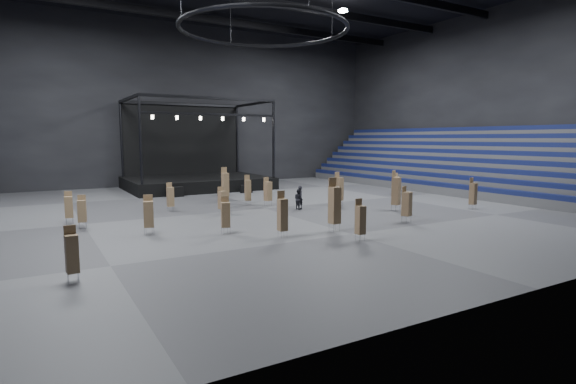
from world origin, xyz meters
TOP-DOWN VIEW (x-y plane):
  - floor at (0.00, 0.00)m, footprint 50.00×50.00m
  - wall_back at (0.00, 21.00)m, footprint 50.00×0.20m
  - wall_front at (0.00, -21.00)m, footprint 50.00×0.20m
  - wall_right at (25.00, 0.00)m, footprint 0.20×42.00m
  - bleachers_right at (22.94, 0.00)m, footprint 7.20×40.00m
  - stage at (0.00, 16.24)m, footprint 14.00×10.00m
  - truss_ring at (-0.00, 0.00)m, footprint 12.30×12.30m
  - flight_case_left at (-3.89, 10.00)m, footprint 1.44×0.88m
  - flight_case_mid at (0.16, 8.73)m, footprint 1.18×0.90m
  - flight_case_right at (2.93, 9.66)m, footprint 1.21×0.77m
  - chair_stack_0 at (-0.37, -9.38)m, footprint 0.56×0.56m
  - chair_stack_1 at (-3.74, -0.87)m, footprint 0.56×0.56m
  - chair_stack_2 at (-6.49, 2.24)m, footprint 0.46×0.46m
  - chair_stack_3 at (-3.71, -9.34)m, footprint 0.46×0.46m
  - chair_stack_4 at (-9.70, -5.13)m, footprint 0.62×0.62m
  - chair_stack_5 at (-12.65, -1.39)m, footprint 0.54×0.54m
  - chair_stack_6 at (0.81, 1.06)m, footprint 0.59×0.59m
  - chair_stack_7 at (-14.00, -11.99)m, footprint 0.46×0.46m
  - chair_stack_8 at (-5.99, -7.02)m, footprint 0.56×0.56m
  - chair_stack_9 at (13.23, -8.03)m, footprint 0.47×0.47m
  - chair_stack_10 at (7.75, -5.73)m, footprint 0.70×0.70m
  - chair_stack_11 at (13.82, 0.69)m, footprint 0.63×0.63m
  - chair_stack_12 at (-0.34, 2.27)m, footprint 0.47×0.47m
  - chair_stack_13 at (-13.20, 0.56)m, footprint 0.51×0.51m
  - chair_stack_14 at (5.12, -9.45)m, footprint 0.64×0.64m
  - chair_stack_15 at (5.63, -1.69)m, footprint 0.63×0.63m
  - chair_stack_16 at (-0.63, -11.99)m, footprint 0.43×0.43m
  - chair_stack_17 at (-0.98, 5.36)m, footprint 0.52×0.52m
  - man_center at (2.12, -1.54)m, footprint 0.73×0.60m
  - crew_member at (1.99, -1.62)m, footprint 0.63×0.78m

SIDE VIEW (x-z plane):
  - floor at x=0.00m, z-range 0.00..0.00m
  - flight_case_mid at x=0.16m, z-range 0.00..0.70m
  - flight_case_right at x=2.93m, z-range 0.00..0.75m
  - flight_case_left at x=-3.89m, z-range 0.00..0.90m
  - crew_member at x=1.99m, z-range 0.00..1.52m
  - man_center at x=2.12m, z-range 0.00..1.73m
  - chair_stack_1 at x=-3.74m, z-range 0.08..2.00m
  - chair_stack_5 at x=-12.65m, z-range 0.08..2.04m
  - chair_stack_13 at x=-13.20m, z-range 0.07..2.09m
  - chair_stack_2 at x=-6.49m, z-range 0.05..2.13m
  - chair_stack_7 at x=-14.00m, z-range 0.05..2.14m
  - chair_stack_8 at x=-5.99m, z-range 0.06..2.15m
  - chair_stack_16 at x=-0.63m, z-range 0.04..2.21m
  - chair_stack_11 at x=13.82m, z-range 0.08..2.18m
  - chair_stack_4 at x=-9.70m, z-range 0.08..2.28m
  - chair_stack_6 at x=0.81m, z-range 0.06..2.31m
  - chair_stack_9 at x=13.23m, z-range 0.03..2.37m
  - chair_stack_14 at x=5.12m, z-range 0.07..2.35m
  - chair_stack_12 at x=-0.34m, z-range 0.02..2.40m
  - chair_stack_3 at x=-3.71m, z-range 0.02..2.51m
  - chair_stack_15 at x=5.63m, z-range 0.04..2.68m
  - chair_stack_17 at x=-0.98m, z-range 0.02..2.85m
  - stage at x=0.00m, z-range -3.15..6.05m
  - chair_stack_10 at x=7.75m, z-range 0.03..2.96m
  - chair_stack_0 at x=-0.37m, z-range 0.02..3.06m
  - bleachers_right at x=22.94m, z-range -1.47..4.93m
  - wall_back at x=0.00m, z-range 0.00..18.00m
  - wall_front at x=0.00m, z-range 0.00..18.00m
  - wall_right at x=25.00m, z-range 0.00..18.00m
  - truss_ring at x=0.00m, z-range 10.43..15.58m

